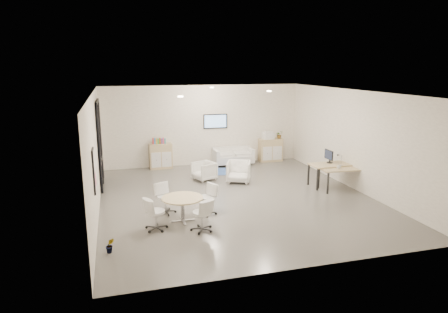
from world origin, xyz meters
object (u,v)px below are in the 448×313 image
Objects in this scene: desk_front at (342,170)px; loveseat at (233,157)px; armchair_left at (204,170)px; sideboard_right at (270,150)px; desk_rear at (332,166)px; armchair_right at (239,171)px; round_table at (182,201)px; sideboard_left at (161,156)px.

loveseat is at bearing 124.78° from desk_front.
sideboard_right is at bearing 99.50° from armchair_left.
sideboard_right is at bearing 4.72° from loveseat.
loveseat is at bearing -175.01° from sideboard_right.
desk_rear is (0.60, -3.90, 0.21)m from sideboard_right.
sideboard_right is at bearing 72.21° from armchair_right.
armchair_right is (1.09, -0.57, 0.05)m from armchair_left.
armchair_right reaches higher than armchair_left.
round_table is (-5.32, -1.76, -0.12)m from desk_rear.
armchair_right is 0.76× the size of round_table.
loveseat is (2.91, -0.15, -0.16)m from sideboard_left.
loveseat reaches higher than round_table.
desk_rear is 1.04× the size of desk_front.
sideboard_left is at bearing 179.94° from sideboard_right.
desk_rear is (2.30, -3.75, 0.36)m from loveseat.
sideboard_left is 0.68× the size of desk_front.
sideboard_left reaches higher than sideboard_right.
armchair_right is 0.56× the size of desk_front.
loveseat is 1.99× the size of armchair_right.
armchair_right is 0.54× the size of desk_rear.
armchair_left is at bearing -58.17° from sideboard_left.
sideboard_left is 6.86m from desk_front.
loveseat is at bearing 61.25° from round_table.
sideboard_left reaches higher than desk_rear.
armchair_left is 0.47× the size of desk_rear.
desk_rear is at bearing -81.19° from sideboard_right.
sideboard_left is at bearing 140.67° from desk_rear.
sideboard_right is 3.44m from armchair_right.
loveseat is at bearing 100.37° from armchair_right.
round_table is at bearing -129.82° from sideboard_right.
sideboard_left reaches higher than armchair_left.
armchair_right reaches higher than desk_front.
desk_front is at bearing -7.71° from armchair_right.
sideboard_left is at bearing 88.84° from round_table.
sideboard_right is 3.95m from desk_rear.
round_table is (-5.42, -1.32, -0.09)m from desk_front.
armchair_left is (-3.33, -2.04, -0.12)m from sideboard_right.
desk_front is (4.03, -2.30, 0.29)m from armchair_left.
loveseat is 4.42m from desk_rear.
round_table is (-1.39, -3.62, 0.21)m from armchair_left.
desk_front is (0.10, -0.44, -0.04)m from desk_rear.
round_table is (-0.11, -5.67, 0.07)m from sideboard_left.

